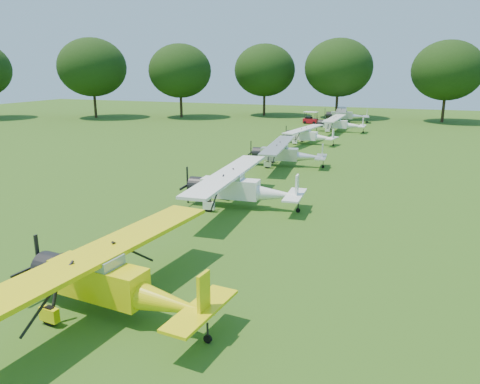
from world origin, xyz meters
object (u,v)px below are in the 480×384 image
(aircraft_5, at_px, (308,134))
(golf_cart, at_px, (310,120))
(aircraft_2, at_px, (111,278))
(aircraft_6, at_px, (339,123))
(aircraft_4, at_px, (285,152))
(aircraft_3, at_px, (239,186))
(aircraft_7, at_px, (345,114))

(aircraft_5, relative_size, golf_cart, 4.30)
(aircraft_2, height_order, aircraft_5, aircraft_2)
(aircraft_5, bearing_deg, aircraft_6, 90.57)
(aircraft_4, xyz_separation_m, golf_cart, (-4.85, 31.72, -0.61))
(aircraft_5, height_order, golf_cart, aircraft_5)
(aircraft_4, distance_m, aircraft_5, 12.55)
(aircraft_3, height_order, aircraft_5, aircraft_3)
(aircraft_2, xyz_separation_m, aircraft_5, (-2.05, 38.80, -0.30))
(aircraft_5, distance_m, golf_cart, 19.62)
(aircraft_4, height_order, golf_cart, aircraft_4)
(aircraft_6, distance_m, golf_cart, 9.68)
(aircraft_3, bearing_deg, aircraft_2, -91.47)
(aircraft_2, height_order, aircraft_4, aircraft_2)
(aircraft_2, height_order, aircraft_6, aircraft_2)
(aircraft_7, height_order, golf_cart, aircraft_7)
(aircraft_3, relative_size, aircraft_4, 1.11)
(aircraft_4, xyz_separation_m, aircraft_7, (-0.24, 35.45, 0.03))
(aircraft_6, height_order, aircraft_7, aircraft_7)
(aircraft_4, bearing_deg, golf_cart, 91.97)
(aircraft_2, relative_size, golf_cart, 5.50)
(aircraft_7, bearing_deg, aircraft_5, -99.16)
(aircraft_3, xyz_separation_m, aircraft_4, (-0.68, 12.82, -0.14))
(aircraft_2, xyz_separation_m, aircraft_7, (-1.47, 61.72, -0.14))
(aircraft_7, bearing_deg, aircraft_6, -93.10)
(aircraft_6, relative_size, aircraft_7, 0.94)
(aircraft_3, xyz_separation_m, aircraft_5, (-1.49, 25.35, -0.27))
(aircraft_6, relative_size, golf_cart, 4.65)
(aircraft_4, height_order, aircraft_7, aircraft_7)
(aircraft_2, bearing_deg, aircraft_3, 97.93)
(aircraft_5, bearing_deg, aircraft_4, -78.09)
(aircraft_2, height_order, golf_cart, aircraft_2)
(aircraft_3, relative_size, aircraft_7, 1.08)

